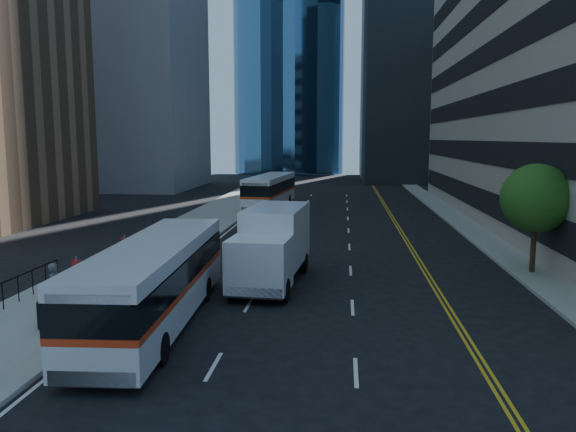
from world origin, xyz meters
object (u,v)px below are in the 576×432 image
object	(u,v)px
street_tree	(536,198)
trash_can	(46,315)
bus_front	(156,280)
box_truck	(272,245)
pedestrian	(56,288)
bus_rear	(270,190)

from	to	relation	value
street_tree	trash_can	xyz separation A→B (m)	(-18.67, -9.74, -3.05)
bus_front	box_truck	bearing A→B (deg)	58.51
trash_can	street_tree	bearing A→B (deg)	27.55
pedestrian	bus_rear	bearing A→B (deg)	-4.37
street_tree	box_truck	world-z (taller)	street_tree
street_tree	bus_rear	bearing A→B (deg)	122.76
street_tree	bus_rear	size ratio (longest dim) A/B	0.43
street_tree	pedestrian	xyz separation A→B (m)	(-19.13, -8.20, -2.57)
trash_can	pedestrian	distance (m)	1.68
bus_front	trash_can	size ratio (longest dim) A/B	12.84
street_tree	pedestrian	distance (m)	20.97
bus_rear	box_truck	size ratio (longest dim) A/B	1.65
street_tree	pedestrian	world-z (taller)	street_tree
street_tree	box_truck	distance (m)	12.45
street_tree	bus_front	size ratio (longest dim) A/B	0.45
bus_rear	box_truck	bearing A→B (deg)	-77.12
bus_front	pedestrian	bearing A→B (deg)	170.52
bus_rear	box_truck	world-z (taller)	box_truck
street_tree	trash_can	bearing A→B (deg)	-152.45
bus_rear	trash_can	bearing A→B (deg)	-89.89
street_tree	bus_front	distance (m)	17.67
box_truck	trash_can	distance (m)	9.72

